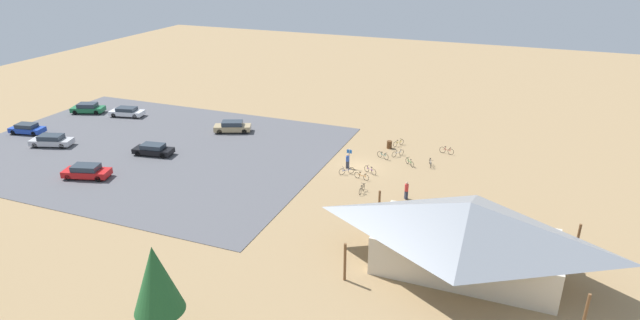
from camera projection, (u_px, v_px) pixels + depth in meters
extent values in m
plane|color=#9E7F56|center=(359.00, 167.00, 56.75)|extent=(160.00, 160.00, 0.00)
cube|color=#56565B|center=(149.00, 149.00, 61.79)|extent=(41.99, 31.37, 0.05)
cube|color=beige|center=(465.00, 252.00, 38.64)|extent=(12.89, 6.40, 3.03)
pyramid|color=gray|center=(469.00, 218.00, 37.57)|extent=(15.99, 9.50, 2.53)
cylinder|color=brown|center=(577.00, 242.00, 39.90)|extent=(0.20, 0.20, 3.03)
cylinder|color=brown|center=(379.00, 207.00, 45.14)|extent=(0.20, 0.20, 3.03)
cylinder|color=brown|center=(585.00, 315.00, 32.14)|extent=(0.20, 0.20, 3.03)
cylinder|color=brown|center=(345.00, 262.00, 37.38)|extent=(0.20, 0.20, 3.03)
cylinder|color=brown|center=(389.00, 145.00, 61.82)|extent=(0.60, 0.60, 0.90)
cylinder|color=#99999E|center=(349.00, 158.00, 56.22)|extent=(0.08, 0.08, 2.20)
cube|color=#1959B2|center=(349.00, 151.00, 55.91)|extent=(0.56, 0.04, 0.40)
cone|color=#235B2D|center=(156.00, 279.00, 30.09)|extent=(2.98, 2.98, 4.33)
torus|color=black|center=(351.00, 170.00, 55.15)|extent=(0.55, 0.49, 0.70)
torus|color=black|center=(342.00, 172.00, 54.82)|extent=(0.55, 0.49, 0.70)
cylinder|color=#2347B7|center=(347.00, 170.00, 54.94)|extent=(0.74, 0.66, 0.04)
cylinder|color=#2347B7|center=(348.00, 169.00, 54.96)|extent=(0.04, 0.04, 0.42)
cube|color=black|center=(348.00, 167.00, 54.88)|extent=(0.20, 0.19, 0.05)
cylinder|color=#2347B7|center=(343.00, 169.00, 54.76)|extent=(0.04, 0.04, 0.50)
cylinder|color=black|center=(343.00, 167.00, 54.66)|extent=(0.34, 0.38, 0.03)
torus|color=black|center=(380.00, 154.00, 59.26)|extent=(0.65, 0.36, 0.70)
torus|color=black|center=(386.00, 157.00, 58.59)|extent=(0.65, 0.36, 0.70)
cylinder|color=#197A7F|center=(383.00, 155.00, 58.88)|extent=(0.80, 0.43, 0.04)
cylinder|color=#197A7F|center=(382.00, 154.00, 58.97)|extent=(0.04, 0.04, 0.37)
cube|color=black|center=(382.00, 152.00, 58.90)|extent=(0.21, 0.16, 0.05)
cylinder|color=#197A7F|center=(386.00, 155.00, 58.58)|extent=(0.04, 0.04, 0.41)
cylinder|color=black|center=(386.00, 153.00, 58.50)|extent=(0.25, 0.44, 0.03)
torus|color=black|center=(394.00, 154.00, 59.30)|extent=(0.42, 0.55, 0.66)
torus|color=black|center=(401.00, 153.00, 59.83)|extent=(0.42, 0.55, 0.66)
cylinder|color=silver|center=(398.00, 153.00, 59.53)|extent=(0.61, 0.82, 0.04)
cylinder|color=silver|center=(397.00, 152.00, 59.40)|extent=(0.04, 0.04, 0.35)
cube|color=black|center=(397.00, 151.00, 59.34)|extent=(0.18, 0.21, 0.05)
cylinder|color=silver|center=(401.00, 151.00, 59.70)|extent=(0.04, 0.04, 0.40)
cylinder|color=black|center=(401.00, 149.00, 59.62)|extent=(0.41, 0.31, 0.03)
torus|color=black|center=(430.00, 161.00, 57.43)|extent=(0.24, 0.69, 0.71)
torus|color=black|center=(431.00, 165.00, 56.49)|extent=(0.24, 0.69, 0.71)
cylinder|color=#B7B7BC|center=(431.00, 162.00, 56.92)|extent=(0.30, 0.91, 0.04)
cylinder|color=#B7B7BC|center=(430.00, 160.00, 57.05)|extent=(0.04, 0.04, 0.43)
cube|color=black|center=(431.00, 159.00, 56.97)|extent=(0.13, 0.21, 0.05)
cylinder|color=#B7B7BC|center=(431.00, 162.00, 56.49)|extent=(0.04, 0.04, 0.49)
cylinder|color=black|center=(431.00, 160.00, 56.40)|extent=(0.47, 0.17, 0.03)
torus|color=black|center=(442.00, 150.00, 60.50)|extent=(0.72, 0.21, 0.73)
torus|color=black|center=(451.00, 152.00, 59.96)|extent=(0.72, 0.21, 0.73)
cylinder|color=red|center=(447.00, 150.00, 60.18)|extent=(0.91, 0.25, 0.04)
cylinder|color=red|center=(445.00, 149.00, 60.24)|extent=(0.04, 0.04, 0.46)
cube|color=black|center=(445.00, 147.00, 60.15)|extent=(0.21, 0.13, 0.05)
cylinder|color=red|center=(450.00, 150.00, 59.93)|extent=(0.04, 0.04, 0.45)
cylinder|color=black|center=(450.00, 148.00, 59.84)|extent=(0.14, 0.47, 0.03)
torus|color=black|center=(357.00, 175.00, 54.09)|extent=(0.64, 0.19, 0.65)
torus|color=black|center=(366.00, 178.00, 53.52)|extent=(0.64, 0.19, 0.65)
cylinder|color=orange|center=(362.00, 175.00, 53.76)|extent=(0.97, 0.27, 0.04)
cylinder|color=orange|center=(360.00, 174.00, 53.82)|extent=(0.04, 0.04, 0.43)
cube|color=black|center=(360.00, 172.00, 53.74)|extent=(0.21, 0.12, 0.05)
cylinder|color=orange|center=(365.00, 176.00, 53.50)|extent=(0.04, 0.04, 0.40)
cylinder|color=black|center=(365.00, 174.00, 53.42)|extent=(0.14, 0.47, 0.03)
torus|color=black|center=(412.00, 164.00, 56.66)|extent=(0.48, 0.51, 0.66)
torus|color=black|center=(407.00, 161.00, 57.56)|extent=(0.48, 0.51, 0.66)
cylinder|color=#1E7F38|center=(410.00, 162.00, 57.07)|extent=(0.68, 0.73, 0.04)
cylinder|color=#1E7F38|center=(411.00, 161.00, 56.86)|extent=(0.04, 0.04, 0.42)
cube|color=black|center=(411.00, 160.00, 56.78)|extent=(0.19, 0.20, 0.05)
cylinder|color=#1E7F38|center=(408.00, 159.00, 57.38)|extent=(0.04, 0.04, 0.47)
cylinder|color=black|center=(408.00, 157.00, 57.29)|extent=(0.37, 0.35, 0.03)
torus|color=black|center=(395.00, 144.00, 62.26)|extent=(0.37, 0.61, 0.68)
torus|color=black|center=(402.00, 142.00, 62.90)|extent=(0.37, 0.61, 0.68)
cylinder|color=yellow|center=(399.00, 142.00, 62.53)|extent=(0.53, 0.90, 0.04)
cylinder|color=yellow|center=(397.00, 142.00, 62.38)|extent=(0.04, 0.04, 0.41)
cube|color=black|center=(397.00, 140.00, 62.31)|extent=(0.17, 0.21, 0.05)
cylinder|color=yellow|center=(401.00, 141.00, 62.75)|extent=(0.04, 0.04, 0.43)
cylinder|color=black|center=(401.00, 139.00, 62.66)|extent=(0.43, 0.27, 0.03)
torus|color=black|center=(360.00, 191.00, 50.57)|extent=(0.05, 0.67, 0.67)
torus|color=black|center=(363.00, 187.00, 51.42)|extent=(0.05, 0.67, 0.67)
cylinder|color=black|center=(362.00, 188.00, 50.95)|extent=(0.05, 0.92, 0.04)
cylinder|color=black|center=(361.00, 188.00, 50.76)|extent=(0.04, 0.04, 0.43)
cube|color=black|center=(361.00, 186.00, 50.68)|extent=(0.08, 0.20, 0.05)
cylinder|color=black|center=(363.00, 185.00, 51.25)|extent=(0.04, 0.04, 0.46)
cylinder|color=black|center=(363.00, 183.00, 51.16)|extent=(0.48, 0.04, 0.03)
torus|color=black|center=(374.00, 172.00, 54.79)|extent=(0.62, 0.37, 0.69)
torus|color=black|center=(367.00, 169.00, 55.54)|extent=(0.62, 0.37, 0.69)
cylinder|color=#722D9E|center=(370.00, 169.00, 55.12)|extent=(0.86, 0.50, 0.04)
cylinder|color=#722D9E|center=(372.00, 169.00, 54.94)|extent=(0.04, 0.04, 0.42)
cube|color=black|center=(372.00, 167.00, 54.86)|extent=(0.21, 0.17, 0.05)
cylinder|color=#722D9E|center=(367.00, 167.00, 55.38)|extent=(0.04, 0.04, 0.41)
cylinder|color=black|center=(368.00, 166.00, 55.30)|extent=(0.26, 0.43, 0.03)
cube|color=#1E42B2|center=(27.00, 130.00, 66.34)|extent=(4.52, 2.48, 0.59)
cube|color=#2D3842|center=(26.00, 126.00, 66.13)|extent=(2.63, 1.93, 0.49)
cylinder|color=black|center=(13.00, 132.00, 65.99)|extent=(0.67, 0.34, 0.64)
cylinder|color=black|center=(22.00, 128.00, 67.34)|extent=(0.67, 0.34, 0.64)
cylinder|color=black|center=(34.00, 134.00, 65.50)|extent=(0.67, 0.34, 0.64)
cylinder|color=black|center=(42.00, 130.00, 66.85)|extent=(0.67, 0.34, 0.64)
cube|color=tan|center=(233.00, 128.00, 66.89)|extent=(4.92, 3.40, 0.66)
cube|color=#2D3842|center=(232.00, 123.00, 66.65)|extent=(2.97, 2.43, 0.54)
cylinder|color=black|center=(219.00, 132.00, 66.23)|extent=(0.68, 0.45, 0.64)
cylinder|color=black|center=(221.00, 128.00, 67.66)|extent=(0.68, 0.45, 0.64)
cylinder|color=black|center=(244.00, 131.00, 66.29)|extent=(0.68, 0.45, 0.64)
cylinder|color=black|center=(246.00, 127.00, 67.72)|extent=(0.68, 0.45, 0.64)
cube|color=red|center=(87.00, 173.00, 53.97)|extent=(5.00, 3.06, 0.64)
cube|color=#2D3842|center=(86.00, 168.00, 53.74)|extent=(2.96, 2.28, 0.54)
cylinder|color=black|center=(68.00, 177.00, 53.45)|extent=(0.68, 0.39, 0.64)
cylinder|color=black|center=(77.00, 171.00, 54.95)|extent=(0.68, 0.39, 0.64)
cylinder|color=black|center=(98.00, 179.00, 53.17)|extent=(0.68, 0.39, 0.64)
cylinder|color=black|center=(106.00, 172.00, 54.67)|extent=(0.68, 0.39, 0.64)
cube|color=white|center=(127.00, 113.00, 72.86)|extent=(4.88, 2.73, 0.59)
cube|color=#2D3842|center=(127.00, 109.00, 72.65)|extent=(2.85, 2.11, 0.47)
cylinder|color=black|center=(114.00, 115.00, 72.44)|extent=(0.67, 0.35, 0.64)
cylinder|color=black|center=(120.00, 112.00, 73.91)|extent=(0.67, 0.35, 0.64)
cylinder|color=black|center=(135.00, 116.00, 71.95)|extent=(0.67, 0.35, 0.64)
cylinder|color=black|center=(141.00, 113.00, 73.42)|extent=(0.67, 0.35, 0.64)
cube|color=#BCBCC1|center=(52.00, 142.00, 62.35)|extent=(5.12, 3.17, 0.62)
cube|color=#2D3842|center=(51.00, 137.00, 62.13)|extent=(3.04, 2.33, 0.53)
cylinder|color=black|center=(35.00, 145.00, 61.80)|extent=(0.68, 0.40, 0.64)
cylinder|color=black|center=(43.00, 141.00, 63.28)|extent=(0.68, 0.40, 0.64)
cylinder|color=black|center=(62.00, 146.00, 61.59)|extent=(0.68, 0.40, 0.64)
cylinder|color=black|center=(69.00, 141.00, 63.07)|extent=(0.68, 0.40, 0.64)
cube|color=black|center=(153.00, 151.00, 59.79)|extent=(4.71, 2.41, 0.56)
cube|color=#2D3842|center=(153.00, 146.00, 59.59)|extent=(2.72, 1.90, 0.49)
cylinder|color=black|center=(138.00, 153.00, 59.48)|extent=(0.67, 0.32, 0.64)
cylinder|color=black|center=(145.00, 149.00, 60.86)|extent=(0.67, 0.32, 0.64)
cylinder|color=black|center=(163.00, 156.00, 58.87)|extent=(0.67, 0.32, 0.64)
cylinder|color=black|center=(169.00, 151.00, 60.24)|extent=(0.67, 0.32, 0.64)
cube|color=#1E6B3D|center=(88.00, 109.00, 74.29)|extent=(4.80, 3.25, 0.63)
cube|color=#2D3842|center=(87.00, 105.00, 74.06)|extent=(2.89, 2.38, 0.56)
cylinder|color=black|center=(75.00, 112.00, 73.65)|extent=(0.68, 0.42, 0.64)
cylinder|color=black|center=(80.00, 109.00, 75.17)|extent=(0.68, 0.42, 0.64)
cylinder|color=black|center=(96.00, 113.00, 73.57)|extent=(0.68, 0.42, 0.64)
cylinder|color=black|center=(101.00, 109.00, 75.09)|extent=(0.68, 0.42, 0.64)
cube|color=#2D3347|center=(406.00, 195.00, 49.68)|extent=(0.38, 0.40, 0.83)
cylinder|color=red|center=(407.00, 188.00, 49.39)|extent=(0.36, 0.36, 0.70)
sphere|color=tan|center=(407.00, 183.00, 49.21)|extent=(0.24, 0.24, 0.24)
cube|color=#2D3347|center=(347.00, 165.00, 56.43)|extent=(0.27, 0.34, 0.81)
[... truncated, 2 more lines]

